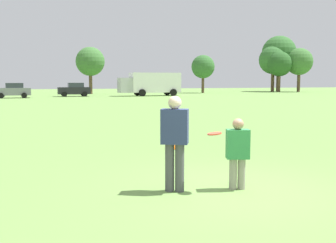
{
  "coord_description": "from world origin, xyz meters",
  "views": [
    {
      "loc": [
        -3.47,
        -6.82,
        2.11
      ],
      "look_at": [
        -0.38,
        2.62,
        1.09
      ],
      "focal_mm": 42.98,
      "sensor_mm": 36.0,
      "label": 1
    }
  ],
  "objects": [
    {
      "name": "parked_car_near_right",
      "position": [
        1.32,
        48.05,
        0.92
      ],
      "size": [
        4.22,
        2.25,
        1.82
      ],
      "color": "black",
      "rests_on": "ground"
    },
    {
      "name": "tree_west_maple",
      "position": [
        4.66,
        57.27,
        5.05
      ],
      "size": [
        4.52,
        4.52,
        7.34
      ],
      "color": "brown",
      "rests_on": "ground"
    },
    {
      "name": "player_thrower",
      "position": [
        -1.02,
        0.27,
        1.03
      ],
      "size": [
        0.58,
        0.48,
        1.82
      ],
      "color": "#4C4C51",
      "rests_on": "ground"
    },
    {
      "name": "parked_car_mid_right",
      "position": [
        -6.16,
        45.42,
        0.92
      ],
      "size": [
        4.22,
        2.25,
        1.82
      ],
      "color": "slate",
      "rests_on": "ground"
    },
    {
      "name": "traffic_cone",
      "position": [
        0.46,
        4.82,
        0.23
      ],
      "size": [
        0.32,
        0.32,
        0.48
      ],
      "color": "#D8590C",
      "rests_on": "ground"
    },
    {
      "name": "box_truck",
      "position": [
        11.56,
        46.84,
        1.75
      ],
      "size": [
        8.52,
        3.07,
        3.18
      ],
      "color": "white",
      "rests_on": "ground"
    },
    {
      "name": "tree_east_oak",
      "position": [
        39.33,
        57.87,
        5.13
      ],
      "size": [
        4.59,
        4.59,
        7.46
      ],
      "color": "brown",
      "rests_on": "ground"
    },
    {
      "name": "tree_far_west_pine",
      "position": [
        43.18,
        57.28,
        5.58
      ],
      "size": [
        5.0,
        5.0,
        8.12
      ],
      "color": "brown",
      "rests_on": "ground"
    },
    {
      "name": "frisbee",
      "position": [
        -0.32,
        0.02,
        1.11
      ],
      "size": [
        0.27,
        0.27,
        0.06
      ],
      "color": "#E54C33"
    },
    {
      "name": "player_defender",
      "position": [
        0.19,
        0.04,
        0.77
      ],
      "size": [
        0.49,
        0.36,
        1.38
      ],
      "color": "gray",
      "rests_on": "ground"
    },
    {
      "name": "tree_east_birch",
      "position": [
        39.2,
        59.8,
        5.94
      ],
      "size": [
        5.32,
        5.32,
        8.64
      ],
      "color": "brown",
      "rests_on": "ground"
    },
    {
      "name": "tree_center_elm",
      "position": [
        23.6,
        56.82,
        4.43
      ],
      "size": [
        3.96,
        3.96,
        6.44
      ],
      "color": "brown",
      "rests_on": "ground"
    },
    {
      "name": "ground_plane",
      "position": [
        0.0,
        0.0,
        0.0
      ],
      "size": [
        193.07,
        193.07,
        0.0
      ],
      "primitive_type": "plane",
      "color": "#6B9347"
    },
    {
      "name": "tree_far_east_pine",
      "position": [
        41.07,
        60.75,
        7.33
      ],
      "size": [
        6.56,
        6.56,
        10.66
      ],
      "color": "brown",
      "rests_on": "ground"
    }
  ]
}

